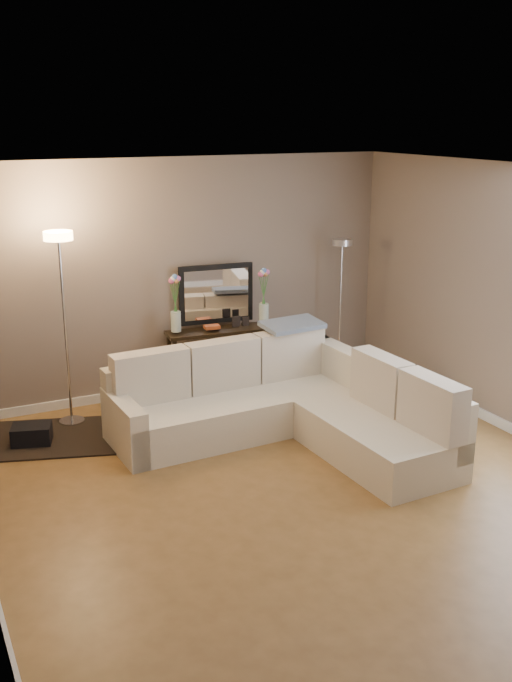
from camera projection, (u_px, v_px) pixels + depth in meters
name	position (u px, v px, depth m)	size (l,w,h in m)	color
floor	(298.00, 492.00, 6.34)	(5.00, 5.50, 0.01)	olive
ceiling	(303.00, 174.00, 5.59)	(5.00, 5.50, 0.01)	white
wall_back	(178.00, 278.00, 8.35)	(5.00, 0.02, 2.60)	gray
baseboard_back	(182.00, 385.00, 8.68)	(5.00, 0.03, 0.10)	white
sectional_sofa	(285.00, 406.00, 7.32)	(2.60, 2.43, 0.88)	beige
throw_blanket	(292.00, 325.00, 7.87)	(0.63, 0.36, 0.05)	slate
console_table	(214.00, 358.00, 8.48)	(1.23, 0.44, 0.74)	black
leaning_mirror	(216.00, 294.00, 8.44)	(0.85, 0.12, 0.66)	black
table_decor	(221.00, 325.00, 8.36)	(0.51, 0.13, 0.12)	#C95223
flower_vase_left	(175.00, 307.00, 8.16)	(0.14, 0.12, 0.63)	silver
flower_vase_right	(264.00, 300.00, 8.49)	(0.14, 0.12, 0.63)	silver
floor_lamp_lit	(62.00, 290.00, 7.36)	(0.35, 0.35, 1.96)	silver
floor_lamp_unlit	(341.00, 280.00, 8.83)	(0.29, 0.29, 1.65)	silver
charcoal_rug	(58.00, 437.00, 7.38)	(1.28, 0.96, 0.02)	black
black_bag	(32.00, 437.00, 7.23)	(0.36, 0.26, 0.23)	black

